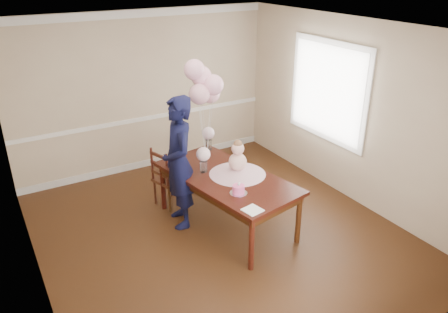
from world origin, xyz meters
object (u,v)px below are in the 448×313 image
dining_table_top (227,178)px  birthday_cake (239,189)px  dining_chair_seat (170,179)px  woman (179,163)px

dining_table_top → birthday_cake: bearing=-114.0°
dining_table_top → dining_chair_seat: bearing=104.9°
dining_table_top → woman: bearing=134.1°
dining_table_top → dining_chair_seat: 1.07m
dining_table_top → woman: (-0.52, 0.37, 0.19)m
birthday_cake → woman: bearing=115.4°
dining_chair_seat → woman: 0.76m
dining_table_top → dining_chair_seat: dining_table_top is taller
dining_chair_seat → woman: woman is taller
dining_chair_seat → woman: bearing=-116.3°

